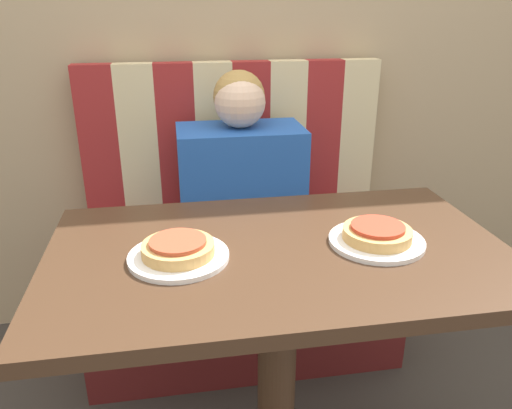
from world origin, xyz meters
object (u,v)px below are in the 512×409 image
(plate_right, at_px, (376,241))
(pizza_left, at_px, (178,248))
(pizza_right, at_px, (377,233))
(person, at_px, (241,173))
(plate_left, at_px, (179,257))

(plate_right, relative_size, pizza_left, 1.39)
(pizza_right, bearing_deg, pizza_left, 180.00)
(plate_right, distance_m, pizza_left, 0.47)
(person, bearing_deg, pizza_left, -109.25)
(plate_right, bearing_deg, pizza_right, 180.00)
(plate_right, distance_m, pizza_right, 0.02)
(plate_right, xyz_separation_m, pizza_left, (-0.47, 0.00, 0.02))
(plate_right, bearing_deg, person, 109.25)
(pizza_left, xyz_separation_m, pizza_right, (0.47, 0.00, 0.00))
(plate_left, bearing_deg, person, 70.75)
(person, relative_size, plate_right, 2.79)
(person, height_order, pizza_right, person)
(person, distance_m, pizza_right, 0.71)
(plate_left, bearing_deg, pizza_left, 0.00)
(plate_left, bearing_deg, pizza_right, 0.00)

